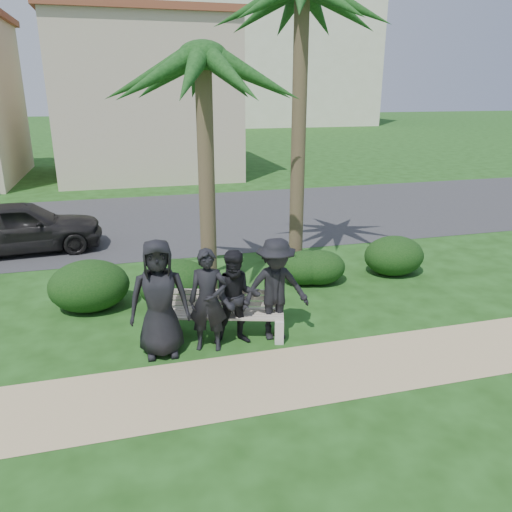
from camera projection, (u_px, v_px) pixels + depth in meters
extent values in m
plane|color=#1A3C11|center=(273.00, 321.00, 9.07)|extent=(160.00, 160.00, 0.00)
cube|color=tan|center=(309.00, 373.00, 7.42)|extent=(30.00, 1.60, 0.01)
cube|color=#2D2D30|center=(202.00, 218.00, 16.39)|extent=(160.00, 8.00, 0.01)
cube|color=beige|center=(145.00, 101.00, 24.18)|extent=(8.00, 8.00, 7.00)
cube|color=brown|center=(140.00, 18.00, 23.03)|extent=(8.40, 8.40, 0.30)
cube|color=beige|center=(251.00, 37.00, 59.72)|extent=(26.00, 18.00, 20.00)
cube|color=#A4988A|center=(219.00, 315.00, 8.37)|extent=(2.23, 1.11, 0.04)
cube|color=#A4988A|center=(216.00, 298.00, 8.50)|extent=(2.10, 0.67, 0.25)
cube|color=beige|center=(158.00, 334.00, 8.18)|extent=(0.28, 0.52, 0.40)
cube|color=beige|center=(276.00, 320.00, 8.69)|extent=(0.28, 0.52, 0.40)
imported|color=black|center=(159.00, 299.00, 7.68)|extent=(0.95, 0.65, 1.89)
imported|color=black|center=(208.00, 300.00, 7.87)|extent=(0.70, 0.56, 1.68)
imported|color=black|center=(237.00, 298.00, 8.06)|extent=(0.85, 0.70, 1.61)
imported|color=black|center=(276.00, 289.00, 8.22)|extent=(1.16, 0.71, 1.75)
ellipsoid|color=black|center=(89.00, 284.00, 9.48)|extent=(1.51, 1.24, 0.98)
ellipsoid|color=black|center=(175.00, 282.00, 9.64)|extent=(1.44, 1.19, 0.94)
ellipsoid|color=black|center=(306.00, 267.00, 10.79)|extent=(1.13, 0.93, 0.74)
ellipsoid|color=black|center=(319.00, 266.00, 10.79)|extent=(1.14, 0.94, 0.74)
ellipsoid|color=black|center=(394.00, 255.00, 11.32)|extent=(1.37, 1.13, 0.90)
cylinder|color=brown|center=(207.00, 182.00, 9.67)|extent=(0.32, 0.32, 4.59)
cylinder|color=brown|center=(298.00, 139.00, 10.95)|extent=(0.32, 0.32, 5.96)
imported|color=black|center=(21.00, 227.00, 12.75)|extent=(4.05, 1.86, 1.35)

